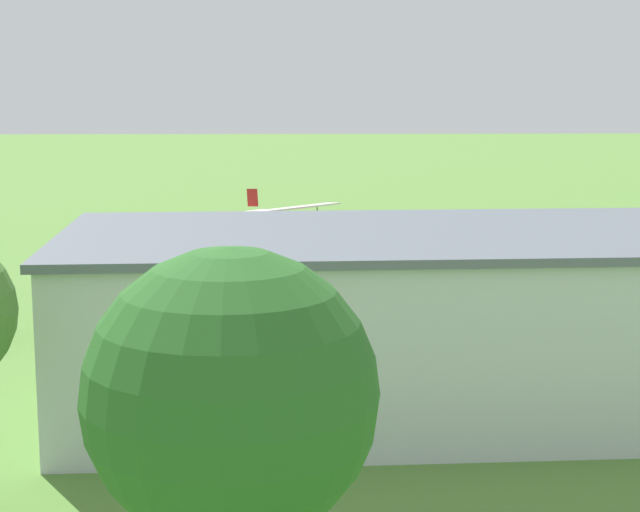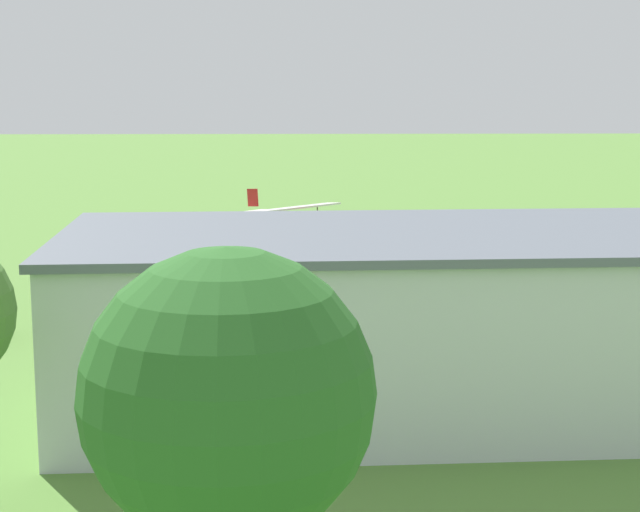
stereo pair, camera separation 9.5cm
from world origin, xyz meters
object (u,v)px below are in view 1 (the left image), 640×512
(car_red, at_px, (102,320))
(person_crossing_taxiway, at_px, (160,327))
(biplane, at_px, (284,218))
(person_near_hangar_door, at_px, (617,321))
(hangar, at_px, (420,320))
(tree_behind_hangar_left, at_px, (231,396))

(car_red, height_order, person_crossing_taxiway, person_crossing_taxiway)
(biplane, relative_size, car_red, 1.85)
(person_near_hangar_door, bearing_deg, person_crossing_taxiway, 1.75)
(person_crossing_taxiway, height_order, person_near_hangar_door, person_crossing_taxiway)
(hangar, bearing_deg, person_crossing_taxiway, -41.85)
(person_near_hangar_door, bearing_deg, hangar, 44.20)
(person_near_hangar_door, bearing_deg, tree_behind_hangar_left, 61.14)
(hangar, distance_m, tree_behind_hangar_left, 24.18)
(biplane, distance_m, person_near_hangar_door, 25.89)
(car_red, bearing_deg, hangar, 140.55)
(person_near_hangar_door, distance_m, tree_behind_hangar_left, 40.67)
(car_red, height_order, tree_behind_hangar_left, tree_behind_hangar_left)
(hangar, xyz_separation_m, person_crossing_taxiway, (12.77, -11.44, -3.03))
(hangar, xyz_separation_m, biplane, (6.14, -29.77, 0.47))
(biplane, bearing_deg, person_crossing_taxiway, 70.12)
(hangar, bearing_deg, biplane, -78.35)
(tree_behind_hangar_left, bearing_deg, hangar, -106.53)
(person_crossing_taxiway, height_order, tree_behind_hangar_left, tree_behind_hangar_left)
(person_crossing_taxiway, xyz_separation_m, tree_behind_hangar_left, (-5.97, 34.34, 6.80))
(car_red, relative_size, person_crossing_taxiway, 2.42)
(tree_behind_hangar_left, bearing_deg, person_near_hangar_door, -118.86)
(biplane, xyz_separation_m, person_near_hangar_door, (-18.69, 17.56, -3.51))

